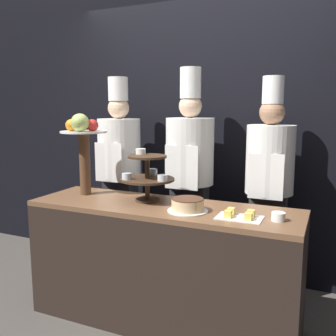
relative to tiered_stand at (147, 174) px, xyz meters
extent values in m
cube|color=black|center=(0.15, 0.91, 0.33)|extent=(10.00, 0.06, 2.80)
cube|color=black|center=(0.15, -0.07, -0.65)|extent=(1.92, 0.58, 0.84)
cube|color=brown|center=(0.15, -0.07, -0.21)|extent=(1.92, 0.58, 0.03)
cylinder|color=#3D2819|center=(0.00, 0.00, -0.19)|extent=(0.18, 0.18, 0.02)
cylinder|color=#3D2819|center=(0.00, 0.00, -0.03)|extent=(0.04, 0.04, 0.34)
cylinder|color=#3D2819|center=(0.00, 0.00, -0.04)|extent=(0.40, 0.40, 0.02)
cylinder|color=#3D2819|center=(0.00, 0.00, 0.13)|extent=(0.28, 0.28, 0.02)
cylinder|color=silver|center=(-0.03, 0.15, -0.01)|extent=(0.07, 0.07, 0.04)
cylinder|color=green|center=(-0.03, 0.15, -0.01)|extent=(0.06, 0.06, 0.03)
cylinder|color=silver|center=(-0.11, -0.10, -0.01)|extent=(0.07, 0.07, 0.04)
cylinder|color=gold|center=(-0.11, -0.10, -0.01)|extent=(0.06, 0.06, 0.03)
cylinder|color=silver|center=(0.15, -0.05, -0.01)|extent=(0.07, 0.07, 0.04)
cylinder|color=red|center=(0.15, -0.05, -0.01)|extent=(0.06, 0.06, 0.03)
cylinder|color=white|center=(-0.08, 0.05, 0.16)|extent=(0.07, 0.07, 0.04)
cylinder|color=brown|center=(-0.54, -0.01, 0.05)|extent=(0.08, 0.08, 0.49)
cylinder|color=white|center=(-0.54, -0.01, 0.30)|extent=(0.36, 0.36, 0.01)
sphere|color=red|center=(-0.45, -0.02, 0.35)|extent=(0.09, 0.09, 0.09)
sphere|color=orange|center=(-0.50, 0.07, 0.34)|extent=(0.07, 0.07, 0.07)
sphere|color=#84B742|center=(-0.62, 0.04, 0.34)|extent=(0.08, 0.08, 0.08)
sphere|color=orange|center=(-0.60, -0.07, 0.35)|extent=(0.09, 0.09, 0.09)
sphere|color=#ADC160|center=(-0.51, -0.09, 0.37)|extent=(0.14, 0.14, 0.14)
cylinder|color=white|center=(0.37, -0.14, -0.19)|extent=(0.27, 0.27, 0.01)
cylinder|color=#E0BC89|center=(0.37, -0.14, -0.15)|extent=(0.21, 0.21, 0.07)
cylinder|color=#472819|center=(0.37, -0.14, -0.11)|extent=(0.21, 0.21, 0.01)
cylinder|color=white|center=(0.95, -0.12, -0.17)|extent=(0.08, 0.08, 0.05)
cube|color=white|center=(0.72, -0.16, -0.19)|extent=(0.28, 0.18, 0.01)
cube|color=#EFCC56|center=(0.66, -0.19, -0.17)|extent=(0.04, 0.04, 0.04)
cube|color=#EFCC56|center=(0.78, -0.19, -0.17)|extent=(0.04, 0.04, 0.04)
cube|color=#EFCC56|center=(0.66, -0.12, -0.17)|extent=(0.04, 0.04, 0.04)
cube|color=#EFCC56|center=(0.78, -0.12, -0.17)|extent=(0.04, 0.04, 0.04)
cube|color=#28282D|center=(-0.55, 0.53, -0.61)|extent=(0.29, 0.16, 0.92)
cylinder|color=white|center=(-0.55, 0.53, 0.12)|extent=(0.39, 0.39, 0.53)
cube|color=white|center=(-0.55, 0.34, 0.01)|extent=(0.27, 0.01, 0.34)
sphere|color=#DBB28E|center=(-0.55, 0.53, 0.48)|extent=(0.19, 0.19, 0.19)
cylinder|color=white|center=(-0.55, 0.53, 0.64)|extent=(0.18, 0.18, 0.21)
cube|color=#28282D|center=(0.13, 0.53, -0.61)|extent=(0.30, 0.16, 0.91)
cylinder|color=silver|center=(0.13, 0.53, 0.12)|extent=(0.40, 0.40, 0.55)
cube|color=white|center=(0.13, 0.34, 0.01)|extent=(0.28, 0.01, 0.35)
sphere|color=#DBB28E|center=(0.13, 0.53, 0.49)|extent=(0.19, 0.19, 0.19)
cylinder|color=white|center=(0.13, 0.53, 0.68)|extent=(0.17, 0.17, 0.25)
cube|color=#38332D|center=(0.79, 0.53, -0.62)|extent=(0.27, 0.15, 0.89)
cylinder|color=silver|center=(0.79, 0.53, 0.09)|extent=(0.36, 0.36, 0.53)
cube|color=white|center=(0.79, 0.35, -0.02)|extent=(0.25, 0.01, 0.34)
sphere|color=#A37556|center=(0.79, 0.53, 0.45)|extent=(0.19, 0.19, 0.19)
cylinder|color=white|center=(0.79, 0.53, 0.61)|extent=(0.16, 0.16, 0.20)
camera|label=1|loc=(1.22, -2.38, 0.47)|focal=40.00mm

